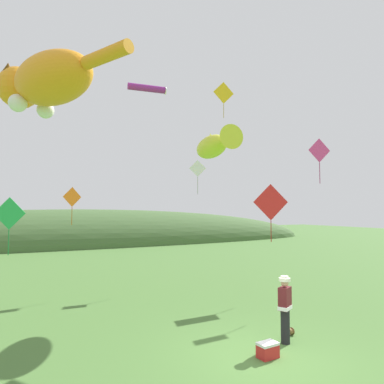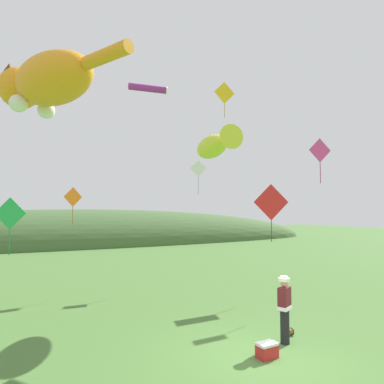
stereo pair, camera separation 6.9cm
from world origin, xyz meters
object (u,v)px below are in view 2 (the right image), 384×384
Objects in this scene: festival_attendant at (285,307)px; kite_diamond_white at (198,169)px; picnic_cooler at (267,350)px; kite_diamond_red at (271,202)px; kite_diamond_pink at (320,151)px; kite_fish_windsock at (215,145)px; kite_diamond_green at (10,214)px; kite_giant_cat at (45,83)px; kite_spool at (290,332)px; kite_diamond_orange at (73,197)px; kite_diamond_gold at (224,93)px; kite_tube_streamer at (148,88)px.

kite_diamond_white is (1.60, 8.18, 4.71)m from festival_attendant.
kite_diamond_red is at bearing 49.52° from picnic_cooler.
kite_fish_windsock is at bearing 170.53° from kite_diamond_pink.
kite_diamond_red is (9.77, -2.41, 0.46)m from kite_diamond_green.
kite_giant_cat is 11.01m from kite_diamond_red.
kite_fish_windsock is 7.88m from kite_diamond_green.
kite_diamond_white reaches higher than kite_diamond_red.
kite_giant_cat is 8.02m from kite_diamond_white.
kite_spool is 1.79m from picnic_cooler.
kite_diamond_white is at bearing -23.16° from kite_diamond_orange.
kite_diamond_orange is (-8.79, 0.12, -6.62)m from kite_diamond_gold.
kite_diamond_white is (8.38, 1.59, 2.24)m from kite_diamond_green.
kite_diamond_white is at bearing -3.41° from kite_giant_cat.
kite_diamond_green is at bearing -169.25° from kite_diamond_white.
kite_giant_cat is 3.69× the size of kite_diamond_green.
kite_giant_cat is 3.92× the size of kite_diamond_pink.
kite_diamond_red is at bearing -104.51° from kite_diamond_gold.
kite_diamond_gold reaches higher than kite_diamond_green.
kite_diamond_white is at bearing -142.25° from kite_diamond_gold.
kite_diamond_pink reaches higher than kite_diamond_white.
kite_diamond_pink is (4.40, 2.91, 5.98)m from kite_spool.
kite_diamond_pink is 8.62m from kite_diamond_gold.
kite_diamond_green reaches higher than festival_attendant.
festival_attendant is 0.86× the size of kite_diamond_green.
kite_diamond_green is 8.82m from kite_diamond_white.
kite_fish_windsock reaches higher than festival_attendant.
kite_diamond_pink is 11.83m from kite_diamond_orange.
kite_diamond_gold is at bearing 66.23° from festival_attendant.
picnic_cooler is 10.58m from kite_diamond_white.
kite_fish_windsock is 7.03m from kite_tube_streamer.
kite_tube_streamer reaches higher than kite_diamond_pink.
kite_giant_cat reaches higher than kite_tube_streamer.
picnic_cooler is 14.31m from kite_tube_streamer.
kite_fish_windsock is 8.08m from kite_diamond_orange.
festival_attendant is at bearing -101.10° from kite_diamond_white.
kite_diamond_orange is (-9.10, 7.32, -1.89)m from kite_diamond_pink.
kite_tube_streamer is (-0.75, 5.74, 3.99)m from kite_fish_windsock.
kite_giant_cat is 3.63× the size of kite_tube_streamer.
kite_diamond_orange is (-3.16, 11.14, 4.01)m from picnic_cooler.
kite_tube_streamer reaches higher than kite_fish_windsock.
kite_tube_streamer is (-0.53, 9.85, 9.10)m from festival_attendant.
kite_giant_cat is 5.50m from kite_diamond_orange.
festival_attendant is 3.45× the size of picnic_cooler.
festival_attendant is 15.15m from kite_diamond_gold.
picnic_cooler is 0.29× the size of kite_diamond_white.
festival_attendant is 0.94× the size of kite_diamond_orange.
kite_fish_windsock is at bearing -37.53° from kite_giant_cat.
kite_diamond_green is (-7.00, 2.48, -2.64)m from kite_fish_windsock.
kite_diamond_white is (-3.03, -2.35, -5.15)m from kite_diamond_gold.
kite_diamond_white is at bearing 78.90° from festival_attendant.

